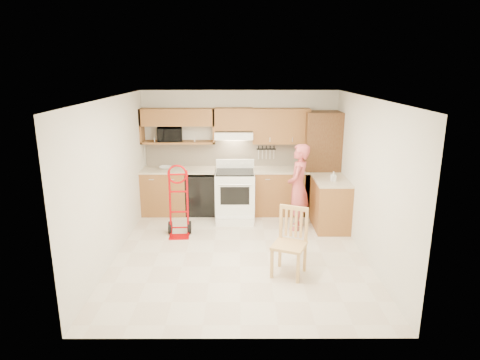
{
  "coord_description": "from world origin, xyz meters",
  "views": [
    {
      "loc": [
        -0.02,
        -6.29,
        2.94
      ],
      "look_at": [
        0.0,
        0.5,
        1.1
      ],
      "focal_mm": 31.15,
      "sensor_mm": 36.0,
      "label": 1
    }
  ],
  "objects_px": {
    "person": "(298,187)",
    "hand_truck": "(178,204)",
    "microwave": "(170,134)",
    "dining_chair": "(289,243)",
    "range": "(235,191)"
  },
  "relations": [
    {
      "from": "range",
      "to": "hand_truck",
      "type": "relative_size",
      "value": 0.96
    },
    {
      "from": "microwave",
      "to": "range",
      "type": "relative_size",
      "value": 0.44
    },
    {
      "from": "microwave",
      "to": "hand_truck",
      "type": "height_order",
      "value": "microwave"
    },
    {
      "from": "person",
      "to": "hand_truck",
      "type": "xyz_separation_m",
      "value": [
        -2.17,
        -0.36,
        -0.21
      ]
    },
    {
      "from": "microwave",
      "to": "person",
      "type": "distance_m",
      "value": 2.82
    },
    {
      "from": "hand_truck",
      "to": "dining_chair",
      "type": "bearing_deg",
      "value": -42.45
    },
    {
      "from": "dining_chair",
      "to": "microwave",
      "type": "bearing_deg",
      "value": 149.75
    },
    {
      "from": "person",
      "to": "hand_truck",
      "type": "distance_m",
      "value": 2.21
    },
    {
      "from": "microwave",
      "to": "range",
      "type": "bearing_deg",
      "value": -27.57
    },
    {
      "from": "microwave",
      "to": "person",
      "type": "relative_size",
      "value": 0.31
    },
    {
      "from": "person",
      "to": "dining_chair",
      "type": "distance_m",
      "value": 1.88
    },
    {
      "from": "range",
      "to": "hand_truck",
      "type": "height_order",
      "value": "hand_truck"
    },
    {
      "from": "microwave",
      "to": "range",
      "type": "xyz_separation_m",
      "value": [
        1.32,
        -0.48,
        -1.06
      ]
    },
    {
      "from": "microwave",
      "to": "dining_chair",
      "type": "relative_size",
      "value": 0.5
    },
    {
      "from": "person",
      "to": "hand_truck",
      "type": "height_order",
      "value": "person"
    }
  ]
}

